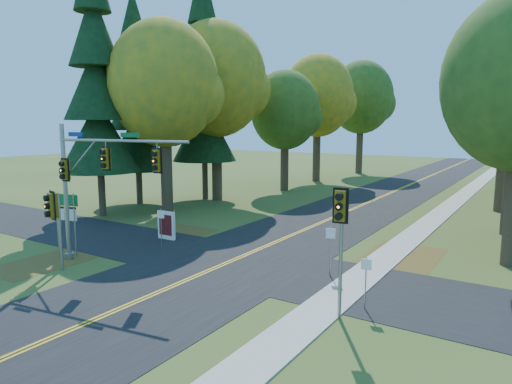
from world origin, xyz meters
The scene contains 27 objects.
ground centered at (0.00, 0.00, 0.00)m, with size 160.00×160.00×0.00m, color #3A501C.
road_main centered at (0.00, 0.00, 0.01)m, with size 8.00×160.00×0.02m, color black.
road_cross centered at (0.00, 2.00, 0.01)m, with size 60.00×6.00×0.02m, color black.
centerline_left centered at (-0.10, 0.00, 0.03)m, with size 0.10×160.00×0.01m, color gold.
centerline_right centered at (0.10, 0.00, 0.03)m, with size 0.10×160.00×0.01m, color gold.
sidewalk_east centered at (6.20, 0.00, 0.03)m, with size 1.60×160.00×0.06m, color #9E998E.
leaf_patch_w_near centered at (-6.50, 4.00, 0.01)m, with size 4.00×6.00×0.00m, color brown.
leaf_patch_e centered at (6.80, 6.00, 0.01)m, with size 3.50×8.00×0.00m, color brown.
leaf_patch_w_far centered at (-7.50, -3.00, 0.01)m, with size 3.00×5.00×0.00m, color brown.
tree_w_a centered at (-11.13, 9.38, 9.49)m, with size 8.00×8.00×14.15m.
tree_w_b centered at (-11.72, 16.29, 10.37)m, with size 8.60×8.60×15.38m.
tree_w_c centered at (-9.54, 24.47, 7.94)m, with size 6.80×6.80×11.91m.
tree_e_c centered at (9.88, 23.69, 10.66)m, with size 8.80×8.80×15.79m.
tree_w_d centered at (-10.13, 33.18, 9.78)m, with size 8.20×8.20×14.56m.
tree_e_d centered at (9.26, 32.87, 8.24)m, with size 7.00×7.00×12.32m.
tree_w_e centered at (-8.92, 44.09, 10.07)m, with size 8.40×8.40×14.97m.
pine_a centered at (-14.50, 6.00, 9.18)m, with size 5.60×5.60×19.48m.
pine_b centered at (-16.00, 11.00, 8.16)m, with size 5.60×5.60×17.31m.
pine_c centered at (-13.00, 16.00, 9.69)m, with size 5.60×5.60×20.56m.
traffic_mast centered at (-5.27, -1.78, 4.30)m, with size 7.30×1.52×6.68m.
east_signal_pole centered at (7.03, -1.47, 3.50)m, with size 0.53×0.62×4.61m.
ped_signal_pole centered at (-5.86, -3.49, 2.76)m, with size 0.58×0.68×3.72m.
route_sign_cluster centered at (-7.75, -1.61, 2.28)m, with size 1.47×0.42×3.24m.
info_kiosk centered at (-5.69, 3.45, 0.83)m, with size 1.21×0.22×1.66m.
reg_sign_e_north centered at (4.88, 2.73, 1.51)m, with size 0.42×0.13×2.21m.
reg_sign_e_south centered at (7.48, -0.06, 1.34)m, with size 0.37×0.11×1.95m.
reg_sign_w centered at (-4.82, 2.14, 1.43)m, with size 0.39×0.15×2.10m.
Camera 1 is at (12.71, -15.47, 6.69)m, focal length 32.00 mm.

